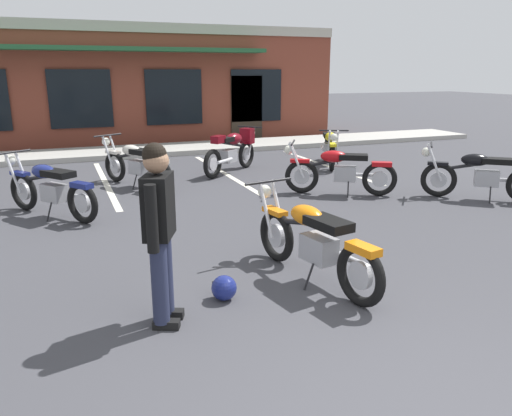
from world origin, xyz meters
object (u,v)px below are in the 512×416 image
Objects in this scene: motorcycle_black_cruiser at (481,174)px; helmet_on_pavement at (224,288)px; motorcycle_red_sportbike at (136,164)px; motorcycle_blue_standard at (233,149)px; motorcycle_cream_vintage at (330,147)px; motorcycle_green_cafe_racer at (50,188)px; person_in_shorts_foreground at (159,225)px; motorcycle_silver_naked at (339,170)px; motorcycle_foreground_classic at (313,240)px.

motorcycle_black_cruiser reaches higher than helmet_on_pavement.
motorcycle_red_sportbike reaches higher than helmet_on_pavement.
motorcycle_cream_vintage is (2.46, -0.11, -0.07)m from motorcycle_blue_standard.
person_in_shorts_foreground is at bearing -77.19° from motorcycle_green_cafe_racer.
motorcycle_silver_naked is 7.23× the size of helmet_on_pavement.
motorcycle_green_cafe_racer is (-1.59, -1.69, 0.00)m from motorcycle_red_sportbike.
motorcycle_foreground_classic is at bearing -124.89° from motorcycle_silver_naked.
motorcycle_cream_vintage is at bearing 63.56° from motorcycle_silver_naked.
motorcycle_red_sportbike and motorcycle_black_cruiser have the same top height.
motorcycle_red_sportbike is at bearing 101.23° from motorcycle_foreground_classic.
motorcycle_black_cruiser is at bearing 21.55° from helmet_on_pavement.
motorcycle_red_sportbike is 1.14× the size of person_in_shorts_foreground.
motorcycle_silver_naked is at bearing 45.54° from helmet_on_pavement.
motorcycle_blue_standard reaches higher than helmet_on_pavement.
motorcycle_red_sportbike is at bearing 83.67° from person_in_shorts_foreground.
helmet_on_pavement is at bearing -127.64° from motorcycle_cream_vintage.
motorcycle_green_cafe_racer is (-3.89, -2.35, -0.07)m from motorcycle_blue_standard.
motorcycle_red_sportbike is (-1.09, 5.47, 0.00)m from motorcycle_foreground_classic.
motorcycle_silver_naked is at bearing -4.83° from motorcycle_green_cafe_racer.
helmet_on_pavement is (0.02, -5.59, -0.33)m from motorcycle_red_sportbike.
motorcycle_foreground_classic and motorcycle_green_cafe_racer have the same top height.
motorcycle_foreground_classic is 1.07× the size of motorcycle_cream_vintage.
motorcycle_foreground_classic and motorcycle_silver_naked have the same top height.
motorcycle_black_cruiser and motorcycle_green_cafe_racer have the same top height.
motorcycle_cream_vintage is at bearing 19.45° from motorcycle_green_cafe_racer.
motorcycle_blue_standard is at bearing 78.87° from motorcycle_foreground_classic.
person_in_shorts_foreground is (0.95, -4.16, 0.49)m from motorcycle_green_cafe_racer.
person_in_shorts_foreground reaches higher than motorcycle_red_sportbike.
motorcycle_black_cruiser is 0.89× the size of motorcycle_cream_vintage.
helmet_on_pavement is at bearing 21.11° from person_in_shorts_foreground.
motorcycle_red_sportbike and motorcycle_cream_vintage have the same top height.
motorcycle_cream_vintage is (1.32, 2.66, 0.00)m from motorcycle_silver_naked.
motorcycle_red_sportbike is 4.02m from motorcycle_silver_naked.
motorcycle_red_sportbike is 5.90m from person_in_shorts_foreground.
motorcycle_silver_naked and motorcycle_green_cafe_racer have the same top height.
motorcycle_red_sportbike is 2.32m from motorcycle_green_cafe_racer.
motorcycle_cream_vintage is at bearing 6.65° from motorcycle_red_sportbike.
motorcycle_silver_naked reaches higher than helmet_on_pavement.
motorcycle_silver_naked is at bearing 149.19° from motorcycle_black_cruiser.
motorcycle_green_cafe_racer is at bearing 166.62° from motorcycle_black_cruiser.
motorcycle_silver_naked is 2.98m from motorcycle_cream_vintage.
motorcycle_green_cafe_racer reaches higher than helmet_on_pavement.
motorcycle_silver_naked is (-2.15, 1.28, 0.00)m from motorcycle_black_cruiser.
person_in_shorts_foreground reaches higher than helmet_on_pavement.
motorcycle_silver_naked is at bearing 42.49° from person_in_shorts_foreground.
motorcycle_blue_standard is (-1.13, 2.78, 0.07)m from motorcycle_silver_naked.
motorcycle_blue_standard is at bearing 65.69° from person_in_shorts_foreground.
motorcycle_silver_naked is at bearing -116.44° from motorcycle_cream_vintage.
motorcycle_red_sportbike is 6.52m from motorcycle_black_cruiser.
motorcycle_blue_standard is 0.89× the size of motorcycle_cream_vintage.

